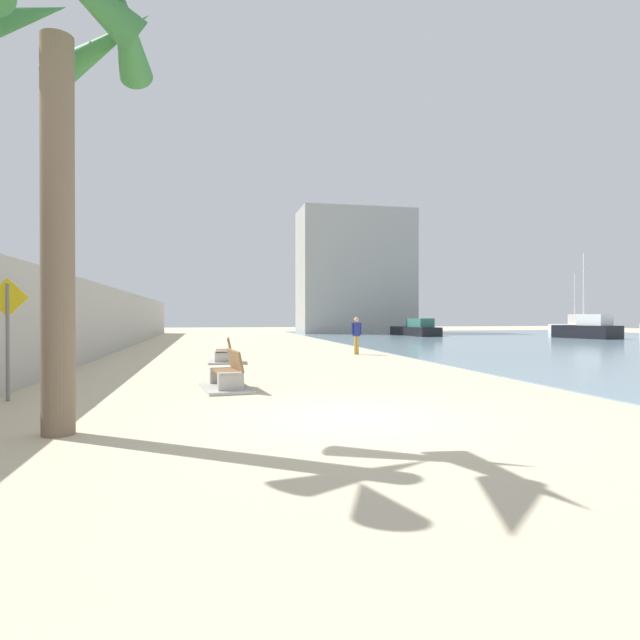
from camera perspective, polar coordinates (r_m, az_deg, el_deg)
ground_plane at (r=27.48m, az=-6.52°, el=-3.39°), size 120.00×120.00×0.00m
seawall at (r=27.75m, az=-22.13°, el=-0.04°), size 0.80×64.00×3.23m
palm_tree at (r=9.83m, az=-25.89°, el=21.96°), size 3.08×3.14×7.44m
bench_near at (r=13.55m, az=-9.87°, el=-6.33°), size 1.36×2.22×0.98m
bench_far at (r=21.37m, az=-10.18°, el=-3.85°), size 1.21×2.15×0.98m
person_walking at (r=25.45m, az=3.90°, el=-1.34°), size 0.52×0.24×1.77m
boat_distant at (r=49.59m, az=10.17°, el=-0.97°), size 2.48×6.87×1.58m
boat_far_right at (r=47.97m, az=26.64°, el=-0.87°), size 3.49×5.29×6.89m
boat_nearest at (r=61.33m, az=25.82°, el=-0.60°), size 2.37×6.29×6.30m
pedestrian_sign at (r=13.28m, az=-30.31°, el=-0.41°), size 0.85×0.08×2.65m
harbor_building at (r=57.62m, az=3.77°, el=5.12°), size 12.00×6.00×13.09m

